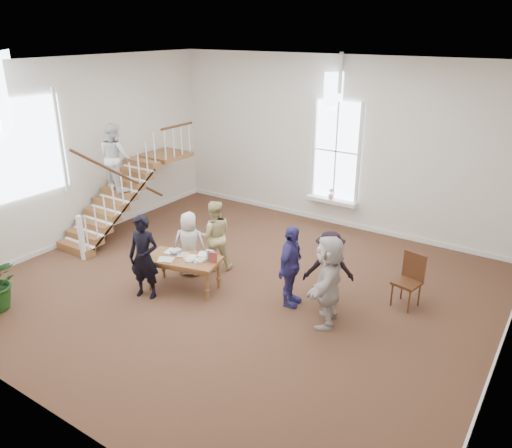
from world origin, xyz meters
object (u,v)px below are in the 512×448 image
Objects in this scene: woman_cluster_c at (328,281)px; woman_cluster_a at (291,266)px; elderly_woman at (189,244)px; side_chair at (410,277)px; library_table at (184,262)px; person_yellow at (214,236)px; police_officer at (144,257)px; woman_cluster_b at (329,268)px.

woman_cluster_a is at bearing -119.18° from woman_cluster_c.
elderly_woman is 2.50m from woman_cluster_a.
side_chair is (4.44, 1.38, -0.11)m from elderly_woman.
library_table is 1.02× the size of person_yellow.
police_officer reaches higher than elderly_woman.
police_officer is at bearing -88.67° from woman_cluster_c.
person_yellow is 4.23m from side_chair.
library_table is 1.53× the size of side_chair.
woman_cluster_b is at bearing -135.64° from side_chair.
person_yellow is at bearing -117.88° from woman_cluster_c.
library_table is 0.95× the size of police_officer.
woman_cluster_a is 1.54× the size of side_chair.
police_officer reaches higher than person_yellow.
woman_cluster_c is (3.40, -0.11, 0.15)m from elderly_woman.
library_table is 1.11m from person_yellow.
woman_cluster_c is (0.90, -0.20, 0.04)m from woman_cluster_a.
elderly_woman is at bearing -108.59° from woman_cluster_c.
side_chair is at bearing 128.63° from woman_cluster_c.
police_officer is at bearing 109.57° from woman_cluster_a.
police_officer is 1.00× the size of woman_cluster_c.
library_table is at bearing 50.11° from person_yellow.
side_chair is at bearing 14.04° from police_officer.
side_chair is at bearing 149.42° from person_yellow.
woman_cluster_b is 1.42× the size of side_chair.
person_yellow is (0.30, 0.50, 0.09)m from elderly_woman.
woman_cluster_a reaches higher than elderly_woman.
woman_cluster_b is 0.88× the size of woman_cluster_c.
person_yellow is 2.24m from woman_cluster_a.
police_officer is 1.61× the size of side_chair.
elderly_woman is (-0.35, 0.59, 0.10)m from library_table.
elderly_woman is 1.34× the size of side_chair.
library_table is at bearing -142.19° from side_chair.
woman_cluster_a is at bearing 3.77° from library_table.
woman_cluster_a reaches higher than side_chair.
person_yellow is at bearing -30.17° from woman_cluster_b.
person_yellow reaches higher than woman_cluster_b.
side_chair is (1.94, 1.30, -0.22)m from woman_cluster_a.
person_yellow is at bearing -155.94° from side_chair.
police_officer is 2.92m from woman_cluster_a.
person_yellow reaches higher than side_chair.
woman_cluster_a reaches higher than woman_cluster_b.
woman_cluster_c reaches higher than person_yellow.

